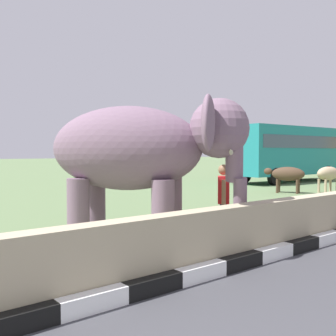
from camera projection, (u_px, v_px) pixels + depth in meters
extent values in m
cube|color=black|center=(16.00, 323.00, 4.12)|extent=(0.90, 0.20, 0.24)
cube|color=white|center=(93.00, 302.00, 4.69)|extent=(0.90, 0.20, 0.24)
cube|color=black|center=(153.00, 286.00, 5.26)|extent=(0.90, 0.20, 0.24)
cube|color=white|center=(201.00, 273.00, 5.82)|extent=(0.90, 0.20, 0.24)
cube|color=black|center=(241.00, 262.00, 6.39)|extent=(0.90, 0.20, 0.24)
cube|color=white|center=(274.00, 253.00, 6.96)|extent=(0.90, 0.20, 0.24)
cube|color=black|center=(302.00, 245.00, 7.53)|extent=(0.90, 0.20, 0.24)
cube|color=white|center=(326.00, 239.00, 8.10)|extent=(0.90, 0.20, 0.24)
cube|color=tan|center=(146.00, 252.00, 5.54)|extent=(28.00, 0.36, 1.00)
cylinder|color=slate|center=(172.00, 210.00, 8.25)|extent=(0.44, 0.44, 1.40)
cylinder|color=slate|center=(163.00, 217.00, 7.36)|extent=(0.44, 0.44, 1.40)
cylinder|color=slate|center=(95.00, 208.00, 8.57)|extent=(0.44, 0.44, 1.40)
cylinder|color=slate|center=(78.00, 214.00, 7.68)|extent=(0.44, 0.44, 1.40)
ellipsoid|color=slate|center=(126.00, 148.00, 7.91)|extent=(3.22, 3.40, 1.70)
sphere|color=slate|center=(219.00, 128.00, 7.54)|extent=(1.16, 1.16, 1.16)
ellipsoid|color=#D84C8C|center=(235.00, 120.00, 7.48)|extent=(0.72, 0.69, 0.44)
ellipsoid|color=slate|center=(215.00, 128.00, 8.33)|extent=(0.84, 0.76, 1.00)
ellipsoid|color=slate|center=(208.00, 123.00, 6.80)|extent=(0.84, 0.76, 1.00)
cylinder|color=slate|center=(234.00, 157.00, 7.51)|extent=(0.62, 0.60, 1.00)
cylinder|color=slate|center=(240.00, 198.00, 7.52)|extent=(0.42, 0.41, 0.82)
cone|color=beige|center=(232.00, 152.00, 7.79)|extent=(0.52, 0.47, 0.22)
cone|color=beige|center=(231.00, 151.00, 7.24)|extent=(0.52, 0.47, 0.22)
cylinder|color=navy|center=(223.00, 221.00, 8.55)|extent=(0.15, 0.15, 0.82)
cylinder|color=navy|center=(223.00, 223.00, 8.35)|extent=(0.15, 0.15, 0.82)
cube|color=red|center=(223.00, 190.00, 8.42)|extent=(0.45, 0.45, 0.58)
cylinder|color=#9E7251|center=(223.00, 190.00, 8.68)|extent=(0.14, 0.14, 0.52)
cylinder|color=#9E7251|center=(224.00, 192.00, 8.16)|extent=(0.13, 0.13, 0.52)
sphere|color=#9E7251|center=(224.00, 170.00, 8.40)|extent=(0.23, 0.23, 0.23)
cube|color=teal|center=(287.00, 151.00, 25.02)|extent=(8.60, 2.78, 3.00)
cube|color=#3F5160|center=(287.00, 142.00, 25.00)|extent=(7.92, 2.80, 0.76)
cylinder|color=black|center=(296.00, 172.00, 27.65)|extent=(1.01, 0.33, 1.00)
cylinder|color=black|center=(327.00, 173.00, 25.82)|extent=(1.01, 0.33, 1.00)
cylinder|color=black|center=(244.00, 175.00, 24.35)|extent=(1.01, 0.33, 1.00)
cylinder|color=black|center=(275.00, 177.00, 22.52)|extent=(1.01, 0.33, 1.00)
cylinder|color=#473323|center=(277.00, 186.00, 18.29)|extent=(0.12, 0.12, 0.65)
cylinder|color=#473323|center=(279.00, 185.00, 18.61)|extent=(0.12, 0.12, 0.65)
cylinder|color=#473323|center=(297.00, 187.00, 17.86)|extent=(0.12, 0.12, 0.65)
cylinder|color=#473323|center=(299.00, 186.00, 18.18)|extent=(0.12, 0.12, 0.65)
ellipsoid|color=#473323|center=(288.00, 174.00, 18.21)|extent=(1.13, 1.62, 0.66)
ellipsoid|color=#473323|center=(268.00, 171.00, 18.65)|extent=(0.39, 0.47, 0.32)
cylinder|color=tan|center=(330.00, 185.00, 18.97)|extent=(0.12, 0.12, 0.65)
cylinder|color=tan|center=(319.00, 186.00, 18.47)|extent=(0.12, 0.12, 0.65)
cylinder|color=tan|center=(326.00, 186.00, 18.17)|extent=(0.12, 0.12, 0.65)
ellipsoid|color=tan|center=(328.00, 173.00, 18.55)|extent=(1.55, 0.74, 0.66)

